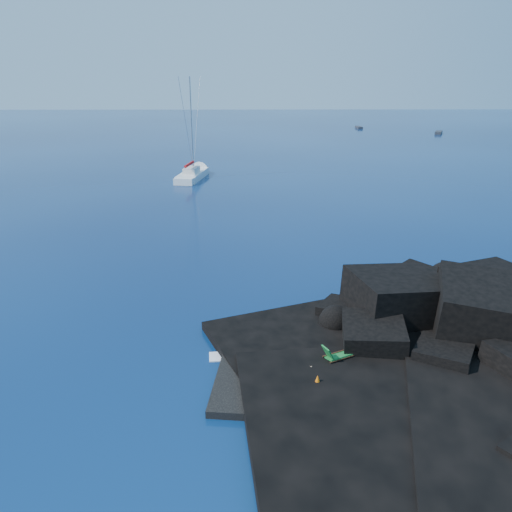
{
  "coord_description": "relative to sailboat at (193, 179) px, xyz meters",
  "views": [
    {
      "loc": [
        1.83,
        -19.03,
        13.25
      ],
      "look_at": [
        2.21,
        12.1,
        2.0
      ],
      "focal_mm": 35.0,
      "sensor_mm": 36.0,
      "label": 1
    }
  ],
  "objects": [
    {
      "name": "ground",
      "position": [
        6.04,
        -49.12,
        0.0
      ],
      "size": [
        400.0,
        400.0,
        0.0
      ],
      "primitive_type": "plane",
      "color": "#031034",
      "rests_on": "ground"
    },
    {
      "name": "beach",
      "position": [
        10.54,
        -48.62,
        0.0
      ],
      "size": [
        9.08,
        6.86,
        0.7
      ],
      "primitive_type": "cube",
      "rotation": [
        0.0,
        0.0,
        -0.1
      ],
      "color": "black",
      "rests_on": "ground"
    },
    {
      "name": "towel",
      "position": [
        10.25,
        -48.5,
        0.37
      ],
      "size": [
        2.08,
        1.67,
        0.05
      ],
      "primitive_type": "cube",
      "rotation": [
        0.0,
        0.0,
        0.48
      ],
      "color": "white",
      "rests_on": "beach"
    },
    {
      "name": "deck_chair",
      "position": [
        12.14,
        -47.45,
        0.92
      ],
      "size": [
        1.79,
        1.39,
        1.13
      ],
      "primitive_type": null,
      "rotation": [
        0.0,
        0.0,
        0.47
      ],
      "color": "#19712E",
      "rests_on": "beach"
    },
    {
      "name": "distant_boat_a",
      "position": [
        37.31,
        69.61,
        0.0
      ],
      "size": [
        1.36,
        4.0,
        0.53
      ],
      "primitive_type": "cube",
      "rotation": [
        0.0,
        0.0,
        0.03
      ],
      "color": "#2C2B31",
      "rests_on": "ground"
    },
    {
      "name": "sailboat",
      "position": [
        0.0,
        0.0,
        0.0
      ],
      "size": [
        4.56,
        12.98,
        13.34
      ],
      "primitive_type": null,
      "rotation": [
        0.0,
        0.0,
        -0.15
      ],
      "color": "white",
      "rests_on": "ground"
    },
    {
      "name": "sunbather",
      "position": [
        10.25,
        -48.5,
        0.52
      ],
      "size": [
        1.8,
        1.24,
        0.25
      ],
      "primitive_type": null,
      "rotation": [
        0.0,
        0.0,
        0.48
      ],
      "color": "tan",
      "rests_on": "towel"
    },
    {
      "name": "marker_cone",
      "position": [
        10.79,
        -49.48,
        0.65
      ],
      "size": [
        0.39,
        0.39,
        0.59
      ],
      "primitive_type": "cone",
      "rotation": [
        0.0,
        0.0,
        0.02
      ],
      "color": "orange",
      "rests_on": "beach"
    },
    {
      "name": "distant_boat_b",
      "position": [
        53.99,
        55.9,
        0.0
      ],
      "size": [
        3.2,
        4.82,
        0.62
      ],
      "primitive_type": "cube",
      "rotation": [
        0.0,
        0.0,
        -0.42
      ],
      "color": "#27282D",
      "rests_on": "ground"
    },
    {
      "name": "surf_foam",
      "position": [
        11.04,
        -44.12,
        0.0
      ],
      "size": [
        10.0,
        8.0,
        0.06
      ],
      "primitive_type": null,
      "color": "white",
      "rests_on": "ground"
    },
    {
      "name": "headland",
      "position": [
        19.04,
        -46.12,
        0.0
      ],
      "size": [
        24.0,
        24.0,
        3.6
      ],
      "primitive_type": null,
      "color": "black",
      "rests_on": "ground"
    }
  ]
}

